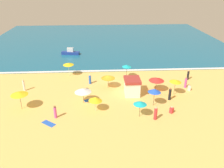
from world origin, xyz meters
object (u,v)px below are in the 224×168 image
beachgoer_1 (189,88)px  beachgoer_2 (172,110)px  beach_umbrella_8 (157,79)px  beachgoer_5 (188,75)px  beach_umbrella_2 (83,90)px  beach_umbrella_5 (155,91)px  beach_umbrella_3 (127,66)px  beachgoer_7 (24,85)px  parked_bicycle (84,91)px  small_boat_0 (70,52)px  lifeguard_cabana (132,86)px  beach_umbrella_9 (176,81)px  beachgoer_6 (90,79)px  beach_umbrella_1 (19,94)px  beachgoer_4 (186,83)px  beach_umbrella_4 (108,77)px  beach_umbrella_7 (68,64)px  beachgoer_3 (55,112)px  beach_umbrella_0 (140,103)px  beach_umbrella_6 (95,99)px  beachgoer_8 (170,94)px  beachgoer_0 (156,113)px

beachgoer_1 → beachgoer_2: (-4.39, -5.90, -0.02)m
beach_umbrella_8 → beachgoer_5: beach_umbrella_8 is taller
beach_umbrella_2 → beach_umbrella_5: 9.17m
beach_umbrella_2 → beachgoer_2: size_ratio=3.26×
beach_umbrella_3 → beachgoer_7: 16.05m
parked_bicycle → small_boat_0: (-3.85, 18.44, 0.18)m
small_boat_0 → lifeguard_cabana: bearing=-60.7°
beach_umbrella_9 → beachgoer_6: 12.84m
beachgoer_7 → beach_umbrella_1: bearing=-77.6°
beachgoer_7 → small_boat_0: (4.89, 16.98, -0.28)m
beach_umbrella_1 → beachgoer_4: size_ratio=1.60×
beach_umbrella_1 → beach_umbrella_3: (14.35, 9.21, -0.13)m
lifeguard_cabana → beachgoer_7: lifeguard_cabana is taller
beach_umbrella_4 → lifeguard_cabana: bearing=-36.2°
beach_umbrella_7 → beach_umbrella_3: bearing=-7.4°
beachgoer_5 → beachgoer_7: 25.45m
beach_umbrella_7 → beachgoer_3: size_ratio=1.43×
beach_umbrella_5 → beach_umbrella_2: bearing=172.5°
beach_umbrella_0 → beachgoer_1: 10.73m
beach_umbrella_1 → beachgoer_3: 5.33m
beach_umbrella_6 → beachgoer_7: bearing=149.4°
beachgoer_1 → beachgoer_4: size_ratio=0.56×
lifeguard_cabana → beach_umbrella_3: (-0.06, 6.03, 0.81)m
beach_umbrella_7 → beachgoer_5: size_ratio=1.40×
beachgoer_6 → beachgoer_8: bearing=-28.2°
beach_umbrella_5 → beachgoer_0: size_ratio=1.42×
beachgoer_3 → beachgoer_4: beachgoer_4 is taller
beach_umbrella_2 → beach_umbrella_4: bearing=52.3°
beach_umbrella_2 → small_boat_0: beach_umbrella_2 is taller
parked_bicycle → beachgoer_0: 11.17m
beachgoer_8 → beach_umbrella_3: bearing=121.8°
parked_bicycle → beach_umbrella_9: bearing=-4.5°
beach_umbrella_1 → beach_umbrella_5: beach_umbrella_5 is taller
parked_bicycle → beachgoer_4: beachgoer_4 is taller
beach_umbrella_0 → beach_umbrella_3: 11.86m
beach_umbrella_0 → beach_umbrella_8: (3.50, 6.57, 0.06)m
beach_umbrella_8 → parked_bicycle: (-10.41, -0.20, -1.52)m
beachgoer_6 → beachgoer_1: bearing=-12.6°
beach_umbrella_3 → parked_bicycle: 8.84m
beach_umbrella_1 → beachgoer_2: bearing=-6.3°
beach_umbrella_1 → beachgoer_4: bearing=12.1°
beach_umbrella_1 → small_boat_0: beach_umbrella_1 is taller
beach_umbrella_0 → beach_umbrella_9: (5.84, 5.35, 0.25)m
beach_umbrella_7 → beachgoer_3: beach_umbrella_7 is taller
beach_umbrella_7 → beachgoer_8: (14.50, -9.20, -1.26)m
beach_umbrella_7 → beachgoer_2: beach_umbrella_7 is taller
parked_bicycle → beachgoer_2: size_ratio=1.54×
beach_umbrella_3 → beach_umbrella_1: bearing=-147.3°
small_boat_0 → beach_umbrella_9: bearing=-49.5°
beach_umbrella_2 → beachgoer_4: size_ratio=1.76×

